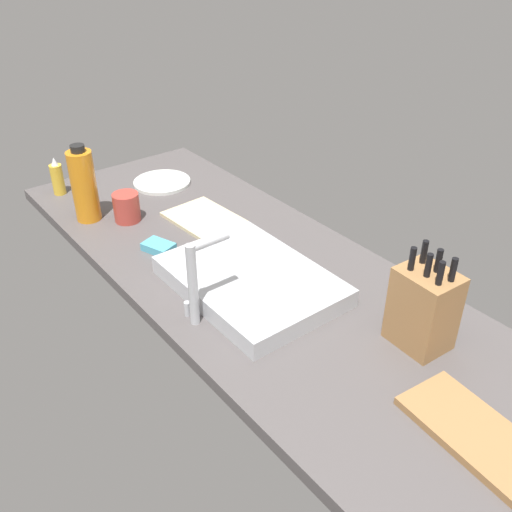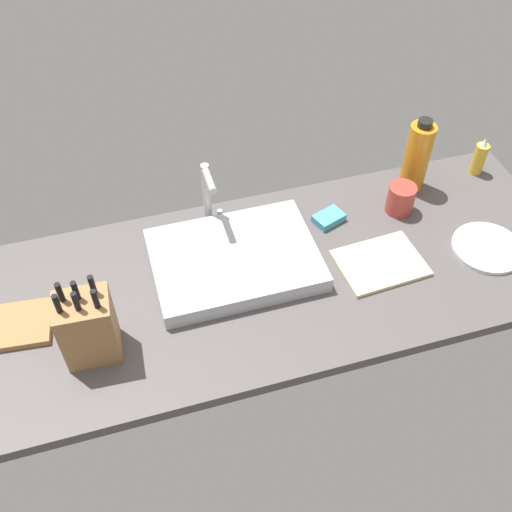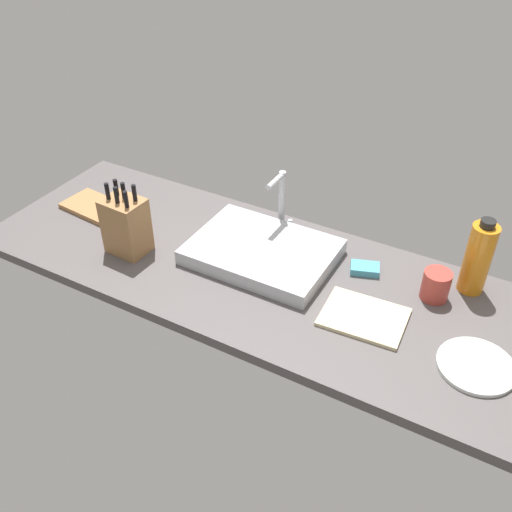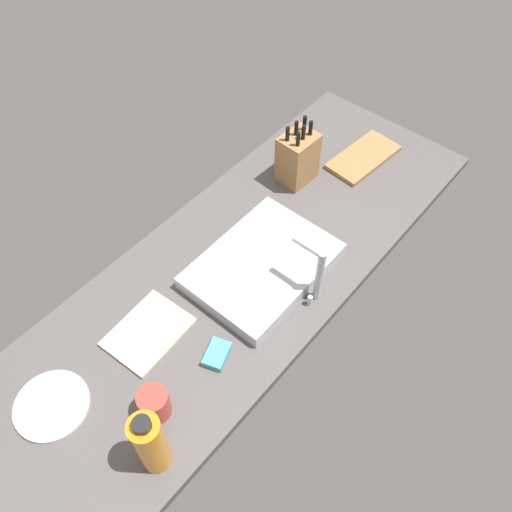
% 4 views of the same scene
% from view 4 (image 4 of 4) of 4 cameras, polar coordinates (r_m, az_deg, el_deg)
% --- Properties ---
extents(countertop_slab, '(1.90, 0.67, 0.04)m').
position_cam_4_polar(countertop_slab, '(1.77, -1.46, -1.37)').
color(countertop_slab, '#514C4C').
rests_on(countertop_slab, ground).
extents(sink_basin, '(0.46, 0.33, 0.05)m').
position_cam_4_polar(sink_basin, '(1.72, 0.68, -1.04)').
color(sink_basin, '#B7BABF').
rests_on(sink_basin, countertop_slab).
extents(faucet, '(0.06, 0.11, 0.22)m').
position_cam_4_polar(faucet, '(1.59, 6.41, -1.61)').
color(faucet, '#B7BABF').
rests_on(faucet, countertop_slab).
extents(knife_block, '(0.14, 0.11, 0.25)m').
position_cam_4_polar(knife_block, '(1.96, 4.44, 10.38)').
color(knife_block, '#9E7042').
rests_on(knife_block, countertop_slab).
extents(cutting_board, '(0.31, 0.17, 0.02)m').
position_cam_4_polar(cutting_board, '(2.13, 11.33, 10.26)').
color(cutting_board, '#9E7042').
rests_on(cutting_board, countertop_slab).
extents(water_bottle, '(0.08, 0.08, 0.25)m').
position_cam_4_polar(water_bottle, '(1.38, -11.17, -18.91)').
color(water_bottle, orange).
rests_on(water_bottle, countertop_slab).
extents(dinner_plate, '(0.21, 0.21, 0.01)m').
position_cam_4_polar(dinner_plate, '(1.61, -20.89, -14.63)').
color(dinner_plate, silver).
rests_on(dinner_plate, countertop_slab).
extents(dish_towel, '(0.25, 0.19, 0.01)m').
position_cam_4_polar(dish_towel, '(1.64, -11.38, -7.93)').
color(dish_towel, beige).
rests_on(dish_towel, countertop_slab).
extents(coffee_mug, '(0.08, 0.08, 0.09)m').
position_cam_4_polar(coffee_mug, '(1.50, -10.77, -15.17)').
color(coffee_mug, '#B23D33').
rests_on(coffee_mug, countertop_slab).
extents(dish_sponge, '(0.10, 0.09, 0.02)m').
position_cam_4_polar(dish_sponge, '(1.58, -4.18, -10.37)').
color(dish_sponge, '#4CA3BC').
rests_on(dish_sponge, countertop_slab).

